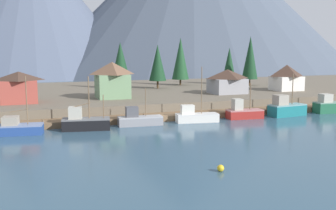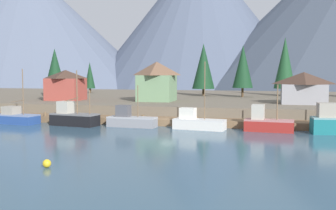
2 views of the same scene
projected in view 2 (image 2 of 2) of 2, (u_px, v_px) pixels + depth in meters
name	position (u px, v px, depth m)	size (l,w,h in m)	color
ground_plane	(193.00, 116.00, 79.60)	(400.00, 400.00, 1.00)	#335166
dock	(172.00, 121.00, 62.06)	(80.00, 4.00, 1.60)	brown
shoreline_bank	(202.00, 102.00, 91.09)	(400.00, 56.00, 2.50)	#665B4C
mountain_west_peak	(27.00, 27.00, 205.90)	(128.66, 128.66, 59.87)	slate
mountain_central_peak	(200.00, 18.00, 205.09)	(108.70, 108.70, 68.74)	#4C566B
mountain_east_peak	(312.00, 36.00, 178.38)	(71.48, 71.48, 45.73)	#475160
fishing_boat_blue	(15.00, 117.00, 63.60)	(7.44, 3.83, 8.36)	navy
fishing_boat_black	(73.00, 117.00, 61.30)	(7.46, 3.93, 8.13)	black
fishing_boat_grey	(131.00, 120.00, 59.87)	(7.25, 2.80, 6.02)	gray
fishing_boat_white	(198.00, 122.00, 57.28)	(7.38, 3.47, 9.31)	silver
fishing_boat_red	(267.00, 123.00, 55.33)	(6.57, 2.99, 6.25)	maroon
house_red	(66.00, 85.00, 78.91)	(6.57, 5.86, 5.73)	#9E4238
house_grey	(304.00, 88.00, 70.22)	(7.63, 6.57, 5.36)	gray
house_green	(157.00, 81.00, 76.42)	(6.56, 6.68, 7.25)	#6B8E66
conifer_near_left	(243.00, 67.00, 88.04)	(4.32, 4.32, 11.02)	#4C3823
conifer_near_right	(90.00, 75.00, 104.88)	(2.65, 2.65, 7.75)	#4C3823
conifer_mid_left	(55.00, 70.00, 89.93)	(4.57, 4.57, 10.39)	#4C3823
conifer_back_left	(285.00, 63.00, 92.49)	(4.69, 4.69, 13.00)	#4C3823
conifer_centre	(203.00, 66.00, 92.85)	(5.03, 5.03, 11.62)	#4C3823
channel_buoy	(47.00, 163.00, 34.56)	(0.70, 0.70, 0.70)	gold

